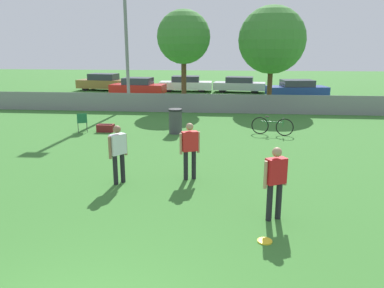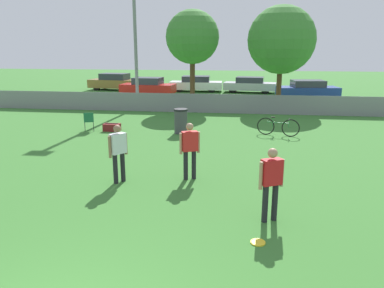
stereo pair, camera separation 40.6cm
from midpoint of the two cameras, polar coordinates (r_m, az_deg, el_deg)
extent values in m
cube|color=gray|center=(21.96, 0.00, 6.23)|extent=(26.56, 0.03, 1.10)
cylinder|color=gray|center=(23.79, -10.54, 16.77)|extent=(0.20, 0.20, 9.49)
cylinder|color=#4C331E|center=(24.11, -1.73, 9.36)|extent=(0.32, 0.32, 3.10)
sphere|color=#3D7F33|center=(24.03, -1.79, 16.00)|extent=(3.31, 3.31, 3.31)
cylinder|color=#4C331E|center=(24.81, 11.28, 8.65)|extent=(0.32, 0.32, 2.60)
sphere|color=#3D7F33|center=(24.70, 11.62, 15.28)|extent=(4.19, 4.19, 4.19)
cylinder|color=black|center=(10.74, -2.04, -3.29)|extent=(0.13, 0.13, 0.85)
cylinder|color=black|center=(10.81, -0.81, -3.16)|extent=(0.13, 0.13, 0.85)
cube|color=red|center=(10.58, -1.45, 0.43)|extent=(0.49, 0.38, 0.56)
sphere|color=tan|center=(10.49, -1.46, 2.64)|extent=(0.21, 0.21, 0.21)
cylinder|color=tan|center=(10.52, -2.80, 0.04)|extent=(0.08, 0.08, 0.61)
cylinder|color=tan|center=(10.67, -0.11, 0.26)|extent=(0.08, 0.08, 0.61)
cylinder|color=black|center=(10.62, -12.68, -3.86)|extent=(0.13, 0.13, 0.85)
cylinder|color=black|center=(10.75, -11.60, -3.58)|extent=(0.13, 0.13, 0.85)
cube|color=silver|center=(10.49, -12.34, -0.04)|extent=(0.45, 0.48, 0.56)
sphere|color=#8C664C|center=(10.39, -12.46, 2.19)|extent=(0.21, 0.21, 0.21)
cylinder|color=#8C664C|center=(10.36, -13.51, -0.58)|extent=(0.08, 0.08, 0.61)
cylinder|color=#8C664C|center=(10.64, -11.16, -0.06)|extent=(0.08, 0.08, 0.61)
cylinder|color=black|center=(8.39, 10.35, -8.74)|extent=(0.13, 0.13, 0.85)
cylinder|color=black|center=(8.52, 11.73, -8.45)|extent=(0.13, 0.13, 0.85)
cube|color=red|center=(8.21, 11.28, -4.04)|extent=(0.49, 0.41, 0.56)
sphere|color=tan|center=(8.09, 11.43, -1.23)|extent=(0.21, 0.21, 0.21)
cylinder|color=tan|center=(8.09, 9.73, -4.65)|extent=(0.08, 0.08, 0.61)
cylinder|color=tan|center=(8.37, 12.75, -4.14)|extent=(0.08, 0.08, 0.61)
cylinder|color=yellow|center=(7.70, 9.50, -14.39)|extent=(0.29, 0.29, 0.03)
torus|color=yellow|center=(7.69, 9.50, -14.37)|extent=(0.30, 0.30, 0.03)
cylinder|color=#333338|center=(17.88, -16.38, 2.65)|extent=(0.02, 0.02, 0.44)
cylinder|color=#333338|center=(17.87, -17.60, 2.56)|extent=(0.02, 0.02, 0.44)
cylinder|color=#333338|center=(17.50, -16.34, 2.41)|extent=(0.02, 0.02, 0.44)
cylinder|color=#333338|center=(17.50, -17.58, 2.32)|extent=(0.02, 0.02, 0.44)
cube|color=#1E663F|center=(17.64, -17.03, 3.23)|extent=(0.56, 0.56, 0.03)
cube|color=#1E663F|center=(17.40, -17.07, 3.81)|extent=(0.40, 0.19, 0.40)
torus|color=black|center=(16.67, 9.64, 2.78)|extent=(0.75, 0.23, 0.76)
torus|color=black|center=(16.53, 13.26, 2.50)|extent=(0.75, 0.23, 0.76)
cylinder|color=#267238|center=(16.56, 11.48, 3.31)|extent=(0.96, 0.27, 0.04)
cylinder|color=#267238|center=(16.59, 10.68, 3.37)|extent=(0.03, 0.03, 0.39)
cylinder|color=#267238|center=(16.50, 13.01, 3.19)|extent=(0.03, 0.03, 0.36)
cube|color=black|center=(16.55, 10.71, 4.10)|extent=(0.17, 0.10, 0.04)
cylinder|color=black|center=(16.47, 13.04, 3.80)|extent=(0.13, 0.43, 0.03)
cylinder|color=#3F3F44|center=(16.60, -3.24, 3.36)|extent=(0.58, 0.58, 1.01)
cylinder|color=black|center=(16.50, -3.27, 5.22)|extent=(0.61, 0.61, 0.08)
cube|color=maroon|center=(17.45, -13.67, 2.38)|extent=(0.75, 0.41, 0.34)
cube|color=black|center=(17.41, -13.71, 2.97)|extent=(0.63, 0.04, 0.02)
cylinder|color=black|center=(34.70, -10.91, 8.66)|extent=(0.69, 0.27, 0.67)
cylinder|color=black|center=(33.33, -11.98, 8.38)|extent=(0.69, 0.27, 0.67)
cylinder|color=black|center=(35.95, -15.09, 8.62)|extent=(0.69, 0.27, 0.67)
cylinder|color=black|center=(34.63, -16.28, 8.33)|extent=(0.69, 0.27, 0.67)
cube|color=olive|center=(34.61, -13.62, 8.89)|extent=(4.77, 2.33, 0.72)
cube|color=#2D333D|center=(34.56, -13.68, 9.93)|extent=(2.57, 1.83, 0.54)
cylinder|color=black|center=(30.60, -5.78, 8.09)|extent=(0.68, 0.23, 0.67)
cylinder|color=black|center=(29.08, -6.60, 7.74)|extent=(0.68, 0.23, 0.67)
cylinder|color=black|center=(31.39, -10.43, 8.09)|extent=(0.68, 0.23, 0.67)
cylinder|color=black|center=(29.91, -11.46, 7.74)|extent=(0.68, 0.23, 0.67)
cube|color=red|center=(30.20, -8.61, 8.35)|extent=(4.33, 2.09, 0.68)
cube|color=#2D333D|center=(30.14, -8.65, 9.48)|extent=(2.29, 1.74, 0.51)
cylinder|color=black|center=(33.62, 1.21, 8.69)|extent=(0.64, 0.20, 0.63)
cylinder|color=black|center=(32.02, 1.09, 8.41)|extent=(0.64, 0.20, 0.63)
cylinder|color=black|center=(33.85, -3.55, 8.71)|extent=(0.64, 0.20, 0.63)
cylinder|color=black|center=(32.26, -3.91, 8.42)|extent=(0.64, 0.20, 0.63)
cube|color=white|center=(32.89, -1.30, 8.93)|extent=(4.55, 1.99, 0.64)
cube|color=#2D333D|center=(32.84, -1.30, 9.90)|extent=(2.39, 1.69, 0.48)
cylinder|color=black|center=(33.06, 9.32, 8.44)|extent=(0.68, 0.25, 0.66)
cylinder|color=black|center=(31.60, 9.19, 8.17)|extent=(0.68, 0.25, 0.66)
cylinder|color=black|center=(33.28, 4.66, 8.62)|extent=(0.68, 0.25, 0.66)
cylinder|color=black|center=(31.83, 4.32, 8.36)|extent=(0.68, 0.25, 0.66)
cube|color=#B7B7BC|center=(32.39, 6.88, 8.76)|extent=(4.48, 2.14, 0.62)
cube|color=#2D333D|center=(32.35, 6.91, 9.71)|extent=(2.39, 1.72, 0.46)
cylinder|color=black|center=(30.97, 17.28, 7.56)|extent=(0.65, 0.26, 0.63)
cylinder|color=black|center=(29.45, 18.31, 7.15)|extent=(0.65, 0.26, 0.63)
cylinder|color=black|center=(30.17, 12.28, 7.71)|extent=(0.65, 0.26, 0.63)
cylinder|color=black|center=(28.61, 13.08, 7.31)|extent=(0.65, 0.26, 0.63)
cube|color=navy|center=(29.75, 15.29, 7.85)|extent=(4.66, 2.43, 0.65)
cube|color=#2D333D|center=(29.69, 15.36, 8.94)|extent=(2.51, 1.92, 0.49)
camera|label=1|loc=(0.20, -91.10, -0.28)|focal=35.00mm
camera|label=2|loc=(0.20, 88.90, 0.28)|focal=35.00mm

